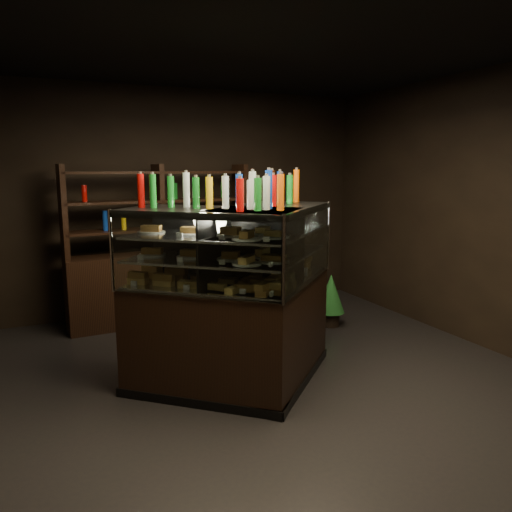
# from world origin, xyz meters

# --- Properties ---
(ground) EXTENTS (5.00, 5.00, 0.00)m
(ground) POSITION_xyz_m (0.00, 0.00, 0.00)
(ground) COLOR black
(ground) RESTS_ON ground
(room_shell) EXTENTS (5.02, 5.02, 3.01)m
(room_shell) POSITION_xyz_m (0.00, 0.00, 1.94)
(room_shell) COLOR black
(room_shell) RESTS_ON ground
(display_case) EXTENTS (2.18, 1.59, 1.63)m
(display_case) POSITION_xyz_m (-0.31, -0.16, 0.54)
(display_case) COLOR black
(display_case) RESTS_ON ground
(food_display) EXTENTS (1.71, 1.06, 0.49)m
(food_display) POSITION_xyz_m (-0.31, -0.17, 1.22)
(food_display) COLOR #B1803F
(food_display) RESTS_ON display_case
(bottles_top) EXTENTS (1.52, 0.92, 0.30)m
(bottles_top) POSITION_xyz_m (-0.31, -0.16, 1.76)
(bottles_top) COLOR #B20C0A
(bottles_top) RESTS_ON display_case
(potted_conifer) EXTENTS (0.35, 0.35, 0.75)m
(potted_conifer) POSITION_xyz_m (1.36, 0.98, 0.43)
(potted_conifer) COLOR black
(potted_conifer) RESTS_ON ground
(back_shelving) EXTENTS (2.33, 0.56, 2.00)m
(back_shelving) POSITION_xyz_m (-0.52, 2.05, 0.61)
(back_shelving) COLOR black
(back_shelving) RESTS_ON ground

